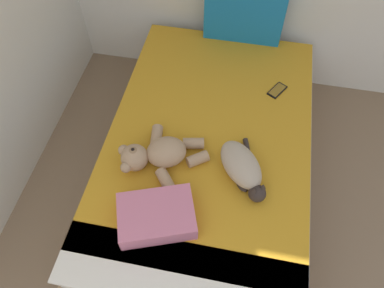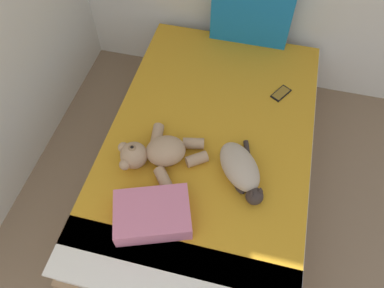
% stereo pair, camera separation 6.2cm
% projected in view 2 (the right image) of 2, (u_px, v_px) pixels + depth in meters
% --- Properties ---
extents(bed, '(1.32, 2.08, 0.49)m').
position_uv_depth(bed, '(208.00, 158.00, 2.54)').
color(bed, '#9E7A56').
rests_on(bed, ground_plane).
extents(patterned_cushion, '(0.58, 0.10, 0.53)m').
position_uv_depth(patterned_cushion, '(252.00, 10.00, 2.64)').
color(patterned_cushion, '#1972AD').
rests_on(patterned_cushion, bed).
extents(cat, '(0.35, 0.43, 0.15)m').
position_uv_depth(cat, '(241.00, 169.00, 2.11)').
color(cat, tan).
rests_on(cat, bed).
extents(teddy_bear, '(0.53, 0.44, 0.17)m').
position_uv_depth(teddy_bear, '(157.00, 153.00, 2.17)').
color(teddy_bear, tan).
rests_on(teddy_bear, bed).
extents(cell_phone, '(0.14, 0.16, 0.01)m').
position_uv_depth(cell_phone, '(281.00, 93.00, 2.54)').
color(cell_phone, black).
rests_on(cell_phone, bed).
extents(throw_pillow, '(0.47, 0.40, 0.11)m').
position_uv_depth(throw_pillow, '(152.00, 214.00, 1.97)').
color(throw_pillow, '#D1728C').
rests_on(throw_pillow, bed).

